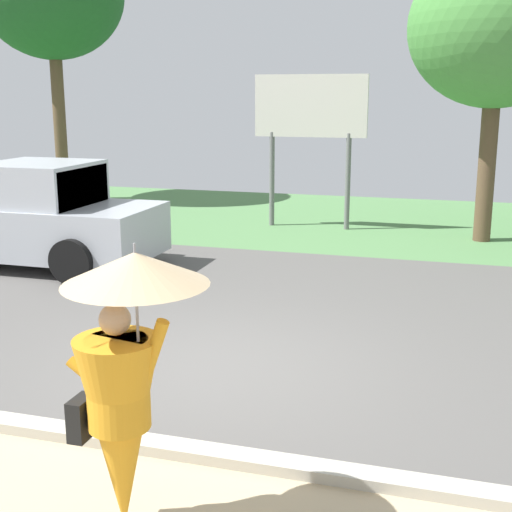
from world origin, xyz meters
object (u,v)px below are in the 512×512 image
object	(u,v)px
monk_pedestrian	(123,388)
tree_center_back	(497,28)
roadside_billboard	(310,117)
pickup_truck	(19,217)

from	to	relation	value
monk_pedestrian	tree_center_back	size ratio (longest dim) A/B	0.35
roadside_billboard	tree_center_back	xyz separation A→B (m)	(3.89, -0.45, 1.81)
pickup_truck	roadside_billboard	xyz separation A→B (m)	(4.35, 5.00, 1.68)
monk_pedestrian	pickup_truck	world-z (taller)	monk_pedestrian
monk_pedestrian	pickup_truck	xyz separation A→B (m)	(-5.59, 6.81, -0.23)
pickup_truck	roadside_billboard	size ratio (longest dim) A/B	1.49
monk_pedestrian	roadside_billboard	world-z (taller)	roadside_billboard
roadside_billboard	tree_center_back	world-z (taller)	tree_center_back
monk_pedestrian	roadside_billboard	distance (m)	11.96
roadside_billboard	monk_pedestrian	bearing A→B (deg)	-83.98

